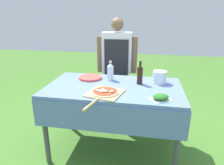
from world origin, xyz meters
The scene contains 9 objects.
ground_plane centered at (0.00, 0.00, 0.00)m, with size 12.00×12.00×0.00m, color #477A2D.
prep_table centered at (0.00, 0.00, 0.71)m, with size 1.45×0.83×0.81m.
person_cook centered at (-0.08, 0.74, 0.88)m, with size 0.56×0.20×1.50m.
pizza_on_peel centered at (-0.05, -0.24, 0.83)m, with size 0.38×0.59×0.05m.
oil_bottle centered at (0.27, 0.12, 0.91)m, with size 0.06×0.06×0.26m.
water_bottle centered at (-0.07, 0.20, 0.92)m, with size 0.07×0.07×0.22m.
herb_container centered at (0.48, -0.28, 0.84)m, with size 0.22×0.20×0.05m.
mixing_tub centered at (0.48, 0.19, 0.88)m, with size 0.16×0.16×0.14m, color silver.
plate_stack centered at (-0.32, 0.21, 0.83)m, with size 0.28×0.28×0.02m.
Camera 1 is at (0.34, -1.98, 1.56)m, focal length 32.00 mm.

